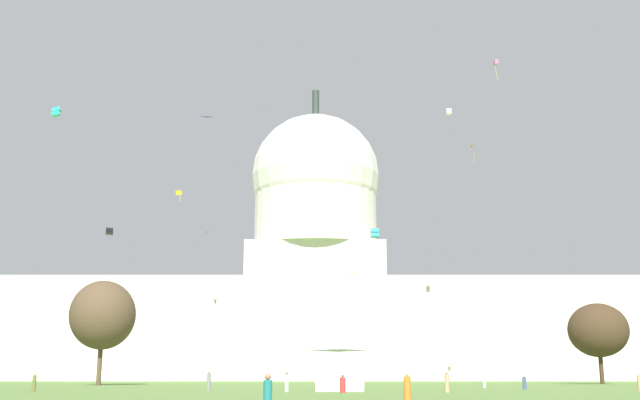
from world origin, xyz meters
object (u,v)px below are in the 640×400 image
Objects in this scene: person_grey_lawn_far_left at (210,382)px; kite_violet_mid at (208,119)px; capitol_building at (316,282)px; person_red_near_tree_east at (344,385)px; event_tent at (340,357)px; person_teal_aisle_center at (269,395)px; kite_white_high at (449,112)px; kite_yellow_mid at (180,193)px; kite_cyan_low at (376,233)px; person_orange_back_left at (408,388)px; person_white_edge_east at (485,382)px; person_tan_deep_crowd at (640,383)px; kite_black_mid at (110,232)px; kite_pink_high at (496,63)px; person_denim_mid_right at (525,383)px; kite_turquoise_high at (57,112)px; person_tan_front_left at (448,383)px; person_olive_mid_left at (35,383)px; kite_orange_high at (475,149)px; tree_east_near at (599,330)px; person_white_front_right at (288,382)px; kite_magenta_mid at (211,233)px; kite_lime_mid at (353,277)px; tree_west_near at (104,315)px.

kite_violet_mid reaches higher than person_grey_lawn_far_left.
capitol_building is 120.84m from person_red_near_tree_east.
event_tent is (2.89, -110.43, -19.99)m from capitol_building.
kite_white_high reaches higher than person_teal_aisle_center.
kite_yellow_mid reaches higher than kite_cyan_low.
person_grey_lawn_far_left is (-15.57, 28.59, 0.09)m from person_orange_back_left.
person_white_edge_east is (16.53, 22.62, 0.00)m from person_red_near_tree_east.
event_tent is at bearing 166.47° from kite_yellow_mid.
kite_white_high is at bearing 129.47° from person_tan_deep_crowd.
kite_black_mid is (-31.12, 39.02, 20.13)m from person_red_near_tree_east.
capitol_building is 78.76m from kite_pink_high.
kite_turquoise_high is (-56.35, 18.22, 35.35)m from person_denim_mid_right.
person_tan_front_left is (21.26, -7.72, -0.06)m from person_grey_lawn_far_left.
person_olive_mid_left is 0.49× the size of kite_orange_high.
kite_yellow_mid is 0.60× the size of kite_orange_high.
tree_east_near is 71.57m from person_white_front_right.
person_white_front_right is at bearing -145.08° from person_tan_deep_crowd.
kite_yellow_mid reaches higher than kite_magenta_mid.
kite_black_mid reaches higher than tree_east_near.
person_tan_deep_crowd is (22.95, 23.25, -0.03)m from person_orange_back_left.
person_white_front_right reaches higher than person_tan_front_left.
event_tent is at bearing 55.04° from kite_lime_mid.
kite_white_high is (25.61, -45.94, 27.09)m from capitol_building.
kite_white_high is (27.47, 68.20, 49.42)m from person_white_front_right.
person_tan_deep_crowd is 1.45× the size of kite_white_high.
kite_orange_high is at bearing 157.30° from person_grey_lawn_far_left.
capitol_building is 41.27× the size of kite_pink_high.
kite_violet_mid is at bearing -47.25° from person_denim_mid_right.
kite_lime_mid is (7.59, -28.73, -2.30)m from capitol_building.
person_olive_mid_left is 35.42m from person_tan_front_left.
kite_turquoise_high is at bearing 22.06° from kite_lime_mid.
person_tan_front_left is 24.55m from kite_cyan_low.
kite_yellow_mid reaches higher than person_tan_front_left.
person_grey_lawn_far_left is 87.93m from kite_white_high.
kite_violet_mid is at bearing -159.81° from person_grey_lawn_far_left.
person_red_near_tree_east is 8.96m from person_tan_front_left.
person_grey_lawn_far_left is 25.32m from kite_cyan_low.
kite_violet_mid reaches higher than person_orange_back_left.
person_red_near_tree_east is at bearing 178.80° from kite_magenta_mid.
tree_west_near is at bearing 25.86° from kite_white_high.
person_tan_front_left is 1.12× the size of kite_violet_mid.
kite_cyan_low is at bearing -49.52° from person_olive_mid_left.
person_white_edge_east is 0.40× the size of kite_pink_high.
kite_white_high reaches higher than person_white_edge_east.
event_tent is at bearing 68.77° from kite_white_high.
kite_pink_high is 21.78m from kite_white_high.
kite_white_high is at bearing 133.87° from person_red_near_tree_east.
kite_orange_high reaches higher than kite_turquoise_high.
person_tan_front_left is at bearing -135.55° from person_tan_deep_crowd.
person_white_front_right is 25.63m from person_denim_mid_right.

